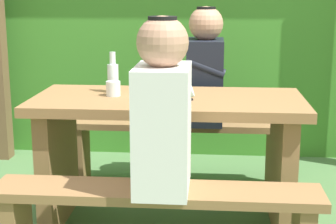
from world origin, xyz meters
TOP-DOWN VIEW (x-y plane):
  - ground_plane at (0.00, 0.00)m, footprint 12.00×12.00m
  - hedge_backdrop at (0.00, 1.63)m, footprint 6.40×0.74m
  - picnic_table at (0.00, 0.00)m, footprint 1.40×0.64m
  - bench_near at (0.00, -0.59)m, footprint 1.40×0.24m
  - bench_far at (0.00, 0.59)m, footprint 1.40×0.24m
  - person_white_shirt at (0.03, -0.58)m, footprint 0.25×0.35m
  - person_black_coat at (0.18, 0.58)m, footprint 0.25×0.35m
  - drinking_glass at (-0.29, 0.01)m, footprint 0.08×0.08m
  - bottle_left at (-0.31, 0.11)m, footprint 0.06×0.06m
  - cell_phone at (0.07, -0.03)m, footprint 0.14×0.16m

SIDE VIEW (x-z plane):
  - ground_plane at x=0.00m, z-range 0.00..0.00m
  - bench_near at x=0.00m, z-range 0.09..0.52m
  - bench_far at x=0.00m, z-range 0.09..0.52m
  - picnic_table at x=0.00m, z-range 0.13..0.83m
  - cell_phone at x=0.07m, z-range 0.70..0.71m
  - drinking_glass at x=-0.29m, z-range 0.70..0.78m
  - person_white_shirt at x=0.03m, z-range 0.40..1.12m
  - person_black_coat at x=0.18m, z-range 0.40..1.12m
  - bottle_left at x=-0.31m, z-range 0.68..0.90m
  - hedge_backdrop at x=0.00m, z-range 0.00..1.97m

